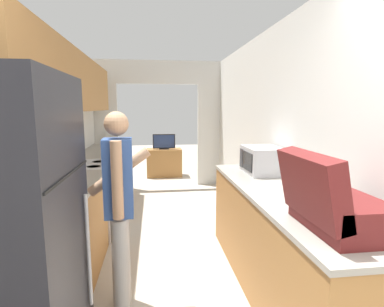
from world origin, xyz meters
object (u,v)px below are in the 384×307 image
object	(u,v)px
microwave	(263,160)
tv_cabinet	(164,163)
range_oven	(88,199)
suitcase	(331,203)
television	(164,142)
person	(120,208)

from	to	relation	value
microwave	tv_cabinet	world-z (taller)	microwave
range_oven	microwave	size ratio (longest dim) A/B	2.12
suitcase	tv_cabinet	bearing A→B (deg)	97.89
range_oven	microwave	xyz separation A→B (m)	(1.98, -0.77, 0.58)
suitcase	television	distance (m)	5.40
tv_cabinet	television	xyz separation A→B (m)	(0.00, -0.04, 0.49)
television	microwave	bearing A→B (deg)	-76.73
suitcase	microwave	xyz separation A→B (m)	(0.16, 1.49, -0.01)
suitcase	microwave	world-z (taller)	suitcase
person	television	world-z (taller)	person
suitcase	television	size ratio (longest dim) A/B	1.14
range_oven	tv_cabinet	distance (m)	3.31
range_oven	television	xyz separation A→B (m)	(1.07, 3.09, 0.36)
person	suitcase	xyz separation A→B (m)	(1.25, -0.72, 0.22)
microwave	television	world-z (taller)	microwave
person	tv_cabinet	world-z (taller)	person
range_oven	tv_cabinet	size ratio (longest dim) A/B	1.29
range_oven	suitcase	xyz separation A→B (m)	(1.82, -2.25, 0.60)
range_oven	person	bearing A→B (deg)	-69.61
person	tv_cabinet	size ratio (longest dim) A/B	1.94
microwave	television	size ratio (longest dim) A/B	0.96
person	microwave	size ratio (longest dim) A/B	3.19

